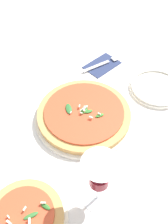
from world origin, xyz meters
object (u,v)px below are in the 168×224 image
object	(u,v)px
pizza_personal_side	(25,218)
side_plate_white	(157,88)
wine_glass	(100,175)
pizza_arugula_main	(84,115)
fork	(104,63)

from	to	relation	value
pizza_personal_side	side_plate_white	distance (m)	0.61
side_plate_white	wine_glass	bearing A→B (deg)	-174.89
pizza_arugula_main	side_plate_white	xyz separation A→B (m)	(0.25, -0.14, -0.01)
pizza_personal_side	wine_glass	world-z (taller)	wine_glass
fork	side_plate_white	size ratio (longest dim) A/B	0.94
pizza_personal_side	side_plate_white	bearing A→B (deg)	-6.92
fork	side_plate_white	distance (m)	0.23
wine_glass	side_plate_white	size ratio (longest dim) A/B	0.92
fork	pizza_arugula_main	bearing A→B (deg)	-137.31
wine_glass	fork	distance (m)	0.55
wine_glass	pizza_personal_side	bearing A→B (deg)	142.38
wine_glass	fork	xyz separation A→B (m)	(0.46, 0.27, -0.12)
wine_glass	fork	size ratio (longest dim) A/B	0.98
fork	pizza_personal_side	bearing A→B (deg)	-141.69
pizza_personal_side	wine_glass	bearing A→B (deg)	-37.62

